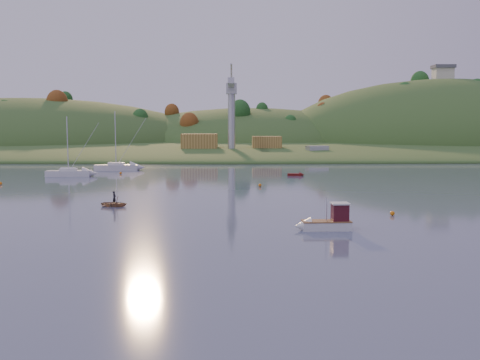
{
  "coord_description": "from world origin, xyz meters",
  "views": [
    {
      "loc": [
        3.14,
        -43.72,
        9.59
      ],
      "look_at": [
        3.8,
        31.16,
        2.02
      ],
      "focal_mm": 40.0,
      "sensor_mm": 36.0,
      "label": 1
    }
  ],
  "objects_px": {
    "sailboat_near": "(69,173)",
    "sailboat_far": "(116,167)",
    "fishing_boat": "(323,222)",
    "canoe": "(114,204)",
    "red_tender": "(298,175)"
  },
  "relations": [
    {
      "from": "sailboat_far",
      "to": "canoe",
      "type": "height_order",
      "value": "sailboat_far"
    },
    {
      "from": "fishing_boat",
      "to": "sailboat_near",
      "type": "distance_m",
      "value": 66.82
    },
    {
      "from": "fishing_boat",
      "to": "red_tender",
      "type": "distance_m",
      "value": 54.27
    },
    {
      "from": "fishing_boat",
      "to": "canoe",
      "type": "bearing_deg",
      "value": -36.2
    },
    {
      "from": "sailboat_near",
      "to": "canoe",
      "type": "bearing_deg",
      "value": -69.86
    },
    {
      "from": "fishing_boat",
      "to": "sailboat_far",
      "type": "xyz_separation_m",
      "value": [
        -33.98,
        67.11,
        0.06
      ]
    },
    {
      "from": "canoe",
      "to": "red_tender",
      "type": "height_order",
      "value": "red_tender"
    },
    {
      "from": "sailboat_near",
      "to": "red_tender",
      "type": "relative_size",
      "value": 3.37
    },
    {
      "from": "sailboat_near",
      "to": "fishing_boat",
      "type": "bearing_deg",
      "value": -57.34
    },
    {
      "from": "sailboat_near",
      "to": "sailboat_far",
      "type": "xyz_separation_m",
      "value": [
        6.09,
        13.65,
        0.07
      ]
    },
    {
      "from": "sailboat_far",
      "to": "canoe",
      "type": "bearing_deg",
      "value": -84.65
    },
    {
      "from": "sailboat_near",
      "to": "red_tender",
      "type": "distance_m",
      "value": 44.15
    },
    {
      "from": "fishing_boat",
      "to": "sailboat_far",
      "type": "height_order",
      "value": "sailboat_far"
    },
    {
      "from": "sailboat_near",
      "to": "canoe",
      "type": "height_order",
      "value": "sailboat_near"
    },
    {
      "from": "red_tender",
      "to": "fishing_boat",
      "type": "bearing_deg",
      "value": -78.15
    }
  ]
}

